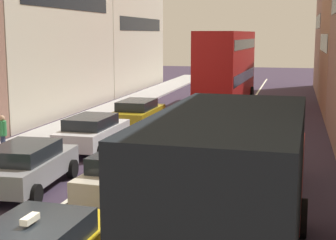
% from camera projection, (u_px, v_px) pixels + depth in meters
% --- Properties ---
extents(sidewalk_left, '(2.60, 64.00, 0.14)m').
position_uv_depth(sidewalk_left, '(88.00, 119.00, 29.26)').
color(sidewalk_left, '#B1B1B1').
rests_on(sidewalk_left, ground).
extents(lane_stripe_left, '(0.16, 60.00, 0.01)m').
position_uv_depth(lane_stripe_left, '(173.00, 124.00, 28.08)').
color(lane_stripe_left, silver).
rests_on(lane_stripe_left, ground).
extents(lane_stripe_right, '(0.16, 60.00, 0.01)m').
position_uv_depth(lane_stripe_right, '(235.00, 127.00, 27.27)').
color(lane_stripe_right, silver).
rests_on(lane_stripe_right, ground).
extents(building_row_left, '(7.20, 43.90, 12.81)m').
position_uv_depth(building_row_left, '(31.00, 26.00, 33.01)').
color(building_row_left, '#936B5B').
rests_on(building_row_left, ground).
extents(removalist_box_truck, '(2.89, 7.77, 3.58)m').
position_uv_depth(removalist_box_truck, '(235.00, 190.00, 9.65)').
color(removalist_box_truck, '#A51E1E').
rests_on(removalist_box_truck, ground).
extents(sedan_centre_lane_second, '(2.28, 4.40, 1.49)m').
position_uv_depth(sedan_centre_lane_second, '(129.00, 173.00, 15.21)').
color(sedan_centre_lane_second, beige).
rests_on(sedan_centre_lane_second, ground).
extents(wagon_left_lane_second, '(2.27, 4.40, 1.49)m').
position_uv_depth(wagon_left_lane_second, '(27.00, 165.00, 16.13)').
color(wagon_left_lane_second, gray).
rests_on(wagon_left_lane_second, ground).
extents(hatchback_centre_lane_third, '(2.26, 4.40, 1.49)m').
position_uv_depth(hatchback_centre_lane_third, '(179.00, 135.00, 20.85)').
color(hatchback_centre_lane_third, '#759EB7').
rests_on(hatchback_centre_lane_third, ground).
extents(sedan_left_lane_third, '(2.11, 4.32, 1.49)m').
position_uv_depth(sedan_left_lane_third, '(93.00, 132.00, 21.62)').
color(sedan_left_lane_third, silver).
rests_on(sedan_left_lane_third, ground).
extents(coupe_centre_lane_fourth, '(2.27, 4.40, 1.49)m').
position_uv_depth(coupe_centre_lane_fourth, '(195.00, 115.00, 26.02)').
color(coupe_centre_lane_fourth, '#A51E1E').
rests_on(coupe_centre_lane_fourth, ground).
extents(sedan_left_lane_fourth, '(2.12, 4.33, 1.49)m').
position_uv_depth(sedan_left_lane_fourth, '(138.00, 113.00, 26.76)').
color(sedan_left_lane_fourth, '#B29319').
rests_on(sedan_left_lane_fourth, ground).
extents(sedan_right_lane_behind_truck, '(2.28, 4.40, 1.49)m').
position_uv_depth(sedan_right_lane_behind_truck, '(248.00, 161.00, 16.70)').
color(sedan_right_lane_behind_truck, black).
rests_on(sedan_right_lane_behind_truck, ground).
extents(bus_mid_queue_primary, '(3.09, 10.58, 5.06)m').
position_uv_depth(bus_mid_queue_primary, '(227.00, 65.00, 34.70)').
color(bus_mid_queue_primary, '#B21919').
rests_on(bus_mid_queue_primary, ground).
extents(pedestrian_mid_sidewalk, '(0.34, 0.51, 1.66)m').
position_uv_depth(pedestrian_mid_sidewalk, '(3.00, 133.00, 20.67)').
color(pedestrian_mid_sidewalk, '#262D47').
rests_on(pedestrian_mid_sidewalk, ground).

